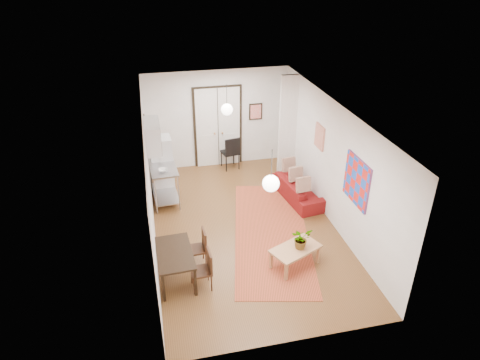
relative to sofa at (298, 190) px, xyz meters
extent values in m
plane|color=brown|center=(-1.68, -0.96, -0.27)|extent=(7.00, 7.00, 0.00)
cube|color=white|center=(-1.68, -0.96, 2.63)|extent=(4.20, 7.00, 0.02)
cube|color=white|center=(-1.68, 2.54, 1.18)|extent=(4.20, 0.02, 2.90)
cube|color=white|center=(-1.68, -4.46, 1.18)|extent=(4.20, 0.02, 2.90)
cube|color=white|center=(-3.78, -0.96, 1.18)|extent=(0.02, 7.00, 2.90)
cube|color=white|center=(0.42, -0.96, 1.18)|extent=(0.02, 7.00, 2.90)
cube|color=white|center=(-1.68, 2.50, 0.93)|extent=(1.44, 0.06, 2.50)
cube|color=white|center=(0.17, 1.59, 1.18)|extent=(0.50, 0.10, 2.90)
cube|color=silver|center=(-3.60, 0.54, 1.63)|extent=(0.35, 1.00, 0.70)
cube|color=red|center=(0.39, -2.21, 1.38)|extent=(0.05, 1.00, 1.00)
cube|color=beige|center=(0.39, -0.16, 1.53)|extent=(0.05, 0.50, 0.60)
cube|color=red|center=(-0.53, 2.51, 1.33)|extent=(0.40, 0.03, 0.50)
cube|color=olive|center=(-3.75, 1.04, 1.68)|extent=(0.03, 0.44, 0.54)
sphere|color=white|center=(-1.68, 1.04, 1.98)|extent=(0.30, 0.30, 0.30)
cylinder|color=black|center=(-1.68, 1.04, 2.38)|extent=(0.01, 0.01, 0.50)
sphere|color=white|center=(-1.68, -2.96, 1.98)|extent=(0.30, 0.30, 0.30)
cylinder|color=black|center=(-1.68, -2.96, 2.38)|extent=(0.01, 0.01, 0.50)
cube|color=#BD462F|center=(-1.13, -1.35, -0.26)|extent=(2.59, 4.70, 0.01)
imported|color=maroon|center=(0.00, 0.00, 0.00)|extent=(0.97, 1.92, 0.54)
cube|color=tan|center=(-0.98, -2.59, 0.16)|extent=(1.17, 0.94, 0.05)
cube|color=tan|center=(-1.44, -2.81, -0.06)|extent=(0.08, 0.08, 0.41)
cube|color=tan|center=(-0.53, -2.81, -0.06)|extent=(0.08, 0.08, 0.41)
cube|color=tan|center=(-1.44, -2.36, -0.06)|extent=(0.08, 0.08, 0.41)
cube|color=tan|center=(-0.53, -2.36, -0.06)|extent=(0.08, 0.08, 0.41)
imported|color=#295B29|center=(-0.88, -2.59, 0.41)|extent=(0.48, 0.51, 0.44)
cube|color=#B0B2B5|center=(-3.43, 0.71, 0.71)|extent=(0.73, 1.34, 0.04)
cube|color=#B0B2B5|center=(-3.43, 0.71, -0.07)|extent=(0.69, 1.30, 0.03)
cylinder|color=#B0B2B5|center=(-3.72, 0.10, 0.22)|extent=(0.04, 0.04, 0.98)
cylinder|color=#B0B2B5|center=(-3.15, 0.10, 0.22)|extent=(0.04, 0.04, 0.98)
cylinder|color=#B0B2B5|center=(-3.72, 1.32, 0.22)|extent=(0.04, 0.04, 0.98)
cylinder|color=#B0B2B5|center=(-3.15, 1.32, 0.22)|extent=(0.04, 0.04, 0.98)
imported|color=silver|center=(-3.43, 0.41, 0.76)|extent=(0.25, 0.25, 0.06)
imported|color=teal|center=(-3.43, 0.96, 0.83)|extent=(0.10, 0.10, 0.21)
cube|color=silver|center=(-3.43, 1.22, 0.51)|extent=(0.58, 0.58, 1.56)
cube|color=black|center=(-3.43, -2.46, 0.38)|extent=(0.74, 1.23, 0.04)
cube|color=black|center=(-3.73, -3.02, 0.04)|extent=(0.05, 0.05, 0.62)
cube|color=black|center=(-3.13, -3.02, 0.04)|extent=(0.05, 0.05, 0.62)
cube|color=black|center=(-3.73, -1.90, 0.04)|extent=(0.05, 0.05, 0.62)
cube|color=black|center=(-3.13, -1.90, 0.04)|extent=(0.05, 0.05, 0.62)
cube|color=#3C2313|center=(-2.97, -2.11, 0.13)|extent=(0.41, 0.39, 0.04)
cube|color=#3C2313|center=(-2.97, -1.93, 0.35)|extent=(0.06, 0.38, 0.41)
cylinder|color=#3C2313|center=(-3.13, -2.28, -0.07)|extent=(0.03, 0.03, 0.40)
cylinder|color=#3C2313|center=(-2.81, -2.28, -0.07)|extent=(0.03, 0.03, 0.40)
cylinder|color=#3C2313|center=(-3.13, -1.94, -0.07)|extent=(0.03, 0.03, 0.40)
cylinder|color=#3C2313|center=(-2.81, -1.94, -0.07)|extent=(0.03, 0.03, 0.40)
cube|color=#3C2313|center=(-2.97, -2.81, 0.13)|extent=(0.41, 0.39, 0.04)
cube|color=#3C2313|center=(-2.97, -2.63, 0.35)|extent=(0.06, 0.38, 0.41)
cylinder|color=#3C2313|center=(-3.13, -2.98, -0.07)|extent=(0.03, 0.03, 0.40)
cylinder|color=#3C2313|center=(-2.81, -2.98, -0.07)|extent=(0.03, 0.03, 0.40)
cylinder|color=#3C2313|center=(-3.13, -2.64, -0.07)|extent=(0.03, 0.03, 0.40)
cylinder|color=#3C2313|center=(-2.81, -2.64, -0.07)|extent=(0.03, 0.03, 0.40)
cube|color=black|center=(-1.39, 2.19, 0.23)|extent=(0.55, 0.55, 0.04)
cube|color=black|center=(-1.39, 2.41, 0.50)|extent=(0.47, 0.13, 0.50)
cylinder|color=black|center=(-1.59, 1.99, -0.02)|extent=(0.03, 0.03, 0.50)
cylinder|color=black|center=(-1.19, 1.99, -0.02)|extent=(0.03, 0.03, 0.50)
cylinder|color=black|center=(-1.59, 2.40, -0.02)|extent=(0.03, 0.03, 0.50)
cylinder|color=black|center=(-1.19, 2.40, -0.02)|extent=(0.03, 0.03, 0.50)
camera|label=1|loc=(-3.63, -9.20, 5.58)|focal=32.00mm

